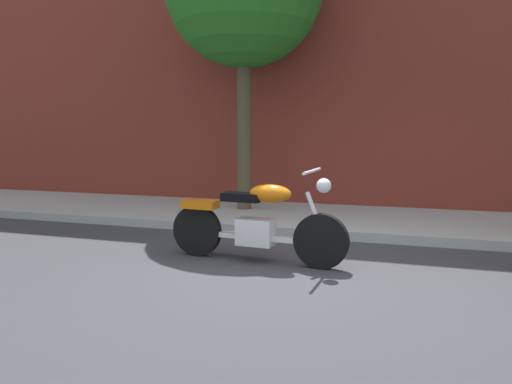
{
  "coord_description": "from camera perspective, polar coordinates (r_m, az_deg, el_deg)",
  "views": [
    {
      "loc": [
        1.23,
        -5.02,
        1.58
      ],
      "look_at": [
        -0.43,
        0.33,
        0.85
      ],
      "focal_mm": 33.34,
      "sensor_mm": 36.0,
      "label": 1
    }
  ],
  "objects": [
    {
      "name": "building_facade",
      "position": [
        9.8,
        10.2,
        18.91
      ],
      "size": [
        24.34,
        0.5,
        7.11
      ],
      "primitive_type": "cube",
      "color": "maroon",
      "rests_on": "ground"
    },
    {
      "name": "motorcycle",
      "position": [
        5.72,
        -0.0,
        -3.73
      ],
      "size": [
        2.24,
        0.7,
        1.14
      ],
      "color": "black",
      "rests_on": "ground"
    },
    {
      "name": "sidewalk",
      "position": [
        8.25,
        8.35,
        -3.24
      ],
      "size": [
        24.34,
        2.51,
        0.14
      ],
      "primitive_type": "cube",
      "color": "#AAAAAA",
      "rests_on": "ground"
    },
    {
      "name": "ground_plane",
      "position": [
        5.41,
        3.34,
        -9.61
      ],
      "size": [
        60.0,
        60.0,
        0.0
      ],
      "primitive_type": "plane",
      "color": "#38383D"
    }
  ]
}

